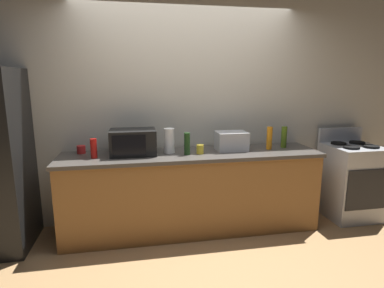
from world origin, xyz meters
name	(u,v)px	position (x,y,z in m)	size (l,w,h in m)	color
ground_plane	(199,247)	(0.00, 0.00, 0.00)	(8.00, 8.00, 0.00)	#A87F51
back_wall	(186,108)	(0.00, 0.81, 1.35)	(6.40, 0.10, 2.70)	beige
counter_run	(192,192)	(0.00, 0.40, 0.45)	(2.84, 0.64, 0.90)	brown
stove_range	(351,180)	(2.00, 0.40, 0.46)	(0.60, 0.61, 1.08)	#B7BABF
microwave	(133,142)	(-0.63, 0.45, 1.04)	(0.48, 0.35, 0.27)	black
toaster_oven	(231,141)	(0.46, 0.46, 1.01)	(0.34, 0.26, 0.21)	#B7BABF
paper_towel_roll	(169,141)	(-0.24, 0.45, 1.04)	(0.12, 0.12, 0.27)	white
bottle_hot_sauce	(94,148)	(-1.03, 0.36, 1.00)	(0.07, 0.07, 0.20)	red
bottle_wine	(187,144)	(-0.07, 0.33, 1.02)	(0.06, 0.06, 0.24)	#1E3F19
bottle_dish_soap	(269,138)	(0.91, 0.42, 1.03)	(0.06, 0.06, 0.26)	orange
bottle_olive_oil	(284,137)	(1.12, 0.48, 1.02)	(0.07, 0.07, 0.25)	#4C6B19
mug_red	(81,150)	(-1.19, 0.60, 0.94)	(0.09, 0.09, 0.09)	red
mug_yellow	(200,149)	(0.08, 0.35, 0.95)	(0.08, 0.08, 0.10)	yellow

